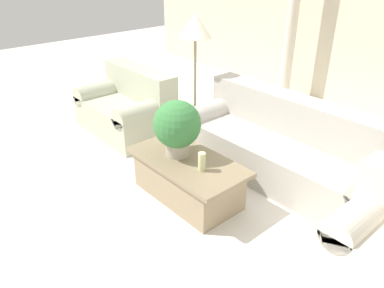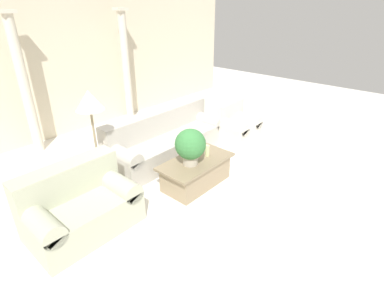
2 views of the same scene
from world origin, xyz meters
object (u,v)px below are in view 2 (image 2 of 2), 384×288
object	(u,v)px
coffee_table	(196,172)
potted_plant	(190,145)
sofa_long	(166,139)
floor_lamp	(90,104)
loveseat	(80,205)
armchair	(235,126)

from	to	relation	value
coffee_table	potted_plant	size ratio (longest dim) A/B	2.16
sofa_long	coffee_table	bearing A→B (deg)	-109.73
floor_lamp	sofa_long	bearing A→B (deg)	0.97
potted_plant	coffee_table	bearing A→B (deg)	3.22
sofa_long	loveseat	size ratio (longest dim) A/B	1.83
potted_plant	armchair	world-z (taller)	potted_plant
loveseat	armchair	world-z (taller)	loveseat
potted_plant	floor_lamp	xyz separation A→B (m)	(-0.94, 1.07, 0.64)
loveseat	floor_lamp	size ratio (longest dim) A/B	0.83
armchair	potted_plant	bearing A→B (deg)	-165.63
floor_lamp	armchair	world-z (taller)	floor_lamp
sofa_long	potted_plant	xyz separation A→B (m)	(-0.53, -1.09, 0.42)
loveseat	coffee_table	distance (m)	1.83
floor_lamp	coffee_table	bearing A→B (deg)	-44.40
coffee_table	armchair	world-z (taller)	armchair
potted_plant	sofa_long	bearing A→B (deg)	64.00
coffee_table	armchair	size ratio (longest dim) A/B	1.50
coffee_table	armchair	distance (m)	1.88
sofa_long	floor_lamp	distance (m)	1.81
coffee_table	armchair	bearing A→B (deg)	15.21
armchair	sofa_long	bearing A→B (deg)	157.56
coffee_table	floor_lamp	world-z (taller)	floor_lamp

